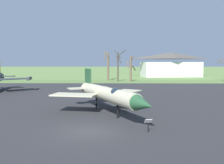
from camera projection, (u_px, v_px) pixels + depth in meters
The scene contains 10 objects.
ground_plane at pixel (88, 132), 18.52m from camera, with size 600.00×600.00×0.00m, color #607F42.
asphalt_apron at pixel (102, 99), 34.69m from camera, with size 100.09×54.08×0.05m, color #28282B.
grass_verge_strip at pixel (109, 82), 67.63m from camera, with size 160.09×12.00×0.06m, color #57743A.
jet_fighter_rear_center at pixel (108, 94), 24.82m from camera, with size 9.84×14.17×4.44m.
info_placard_rear_center at pixel (148, 124), 18.29m from camera, with size 0.59×0.39×1.03m.
bare_tree_left_of_center at pixel (108, 65), 71.99m from camera, with size 1.79×2.32×8.39m.
bare_tree_center at pixel (118, 65), 67.38m from camera, with size 3.11×3.12×8.61m.
bare_tree_right_of_center at pixel (131, 68), 67.47m from camera, with size 2.37×2.43×7.06m.
bare_tree_far_right at pixel (224, 68), 69.18m from camera, with size 2.77×3.95×6.44m.
visitor_building at pixel (171, 65), 91.49m from camera, with size 23.04×12.71×8.87m.
Camera 1 is at (2.17, -18.14, 5.15)m, focal length 39.98 mm.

